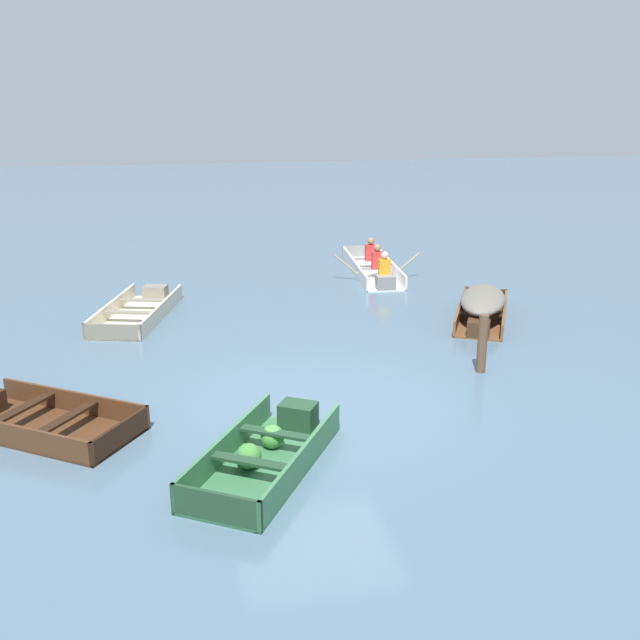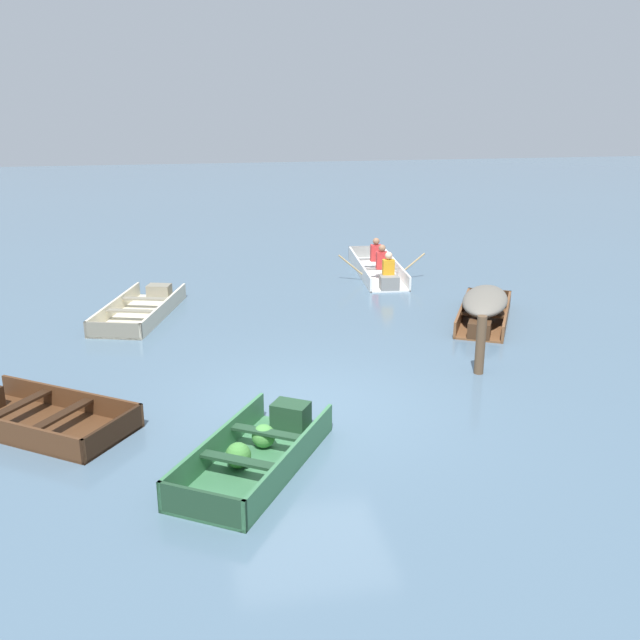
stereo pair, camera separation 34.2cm
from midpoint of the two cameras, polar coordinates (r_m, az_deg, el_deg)
The scene contains 7 objects.
ground_plane at distance 10.96m, azimuth -0.02°, elevation -7.04°, with size 80.00×80.00×0.00m, color slate.
dinghy_green_foreground at distance 9.42m, azimuth -3.95°, elevation -10.43°, with size 2.37×2.88×0.40m.
skiff_wooden_brown_near_moored at distance 15.30m, azimuth 13.67°, elevation 1.18°, with size 2.11×2.86×0.63m.
skiff_cream_mid_moored at distance 15.87m, azimuth -13.46°, elevation 0.85°, with size 1.97×3.27×0.34m.
skiff_dark_varnish_far_moored at distance 11.09m, azimuth -21.12°, elevation -7.30°, with size 2.91×2.55×0.36m.
rowboat_white_with_crew at distance 18.75m, azimuth 5.24°, elevation 4.14°, with size 2.24×3.83×0.92m.
mooring_post at distance 12.40m, azimuth 13.48°, elevation -1.96°, with size 0.16×0.16×1.03m, color brown.
Camera 2 is at (-1.64, -9.81, 4.59)m, focal length 40.00 mm.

